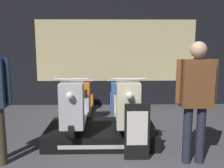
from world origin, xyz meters
name	(u,v)px	position (x,y,z in m)	size (l,w,h in m)	color
shop_wall_back	(116,49)	(0.00, 4.06, 1.60)	(8.07, 0.09, 3.20)	black
display_platform	(101,133)	(-0.36, 1.34, 0.13)	(1.95, 1.17, 0.26)	black
scooter_display_left	(76,108)	(-0.80, 1.27, 0.64)	(0.52, 1.60, 0.97)	black
scooter_display_right	(126,107)	(0.08, 1.27, 0.64)	(0.52, 1.60, 0.97)	black
scooter_backrow_0	(84,101)	(-0.81, 2.89, 0.37)	(0.52, 1.60, 0.97)	black
scooter_backrow_1	(118,101)	(0.03, 2.89, 0.37)	(0.52, 1.60, 0.97)	black
person_right_browsing	(196,92)	(1.03, 0.46, 1.07)	(0.60, 0.24, 1.79)	#232838
price_sign_board	(137,132)	(0.20, 0.56, 0.44)	(0.38, 0.04, 0.88)	black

